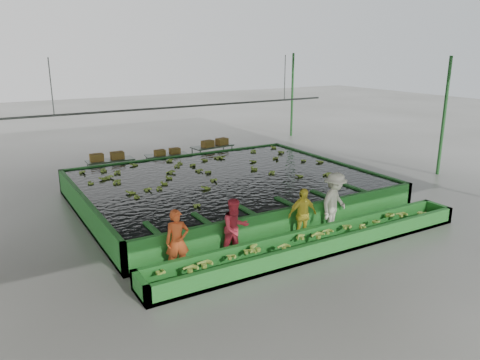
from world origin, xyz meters
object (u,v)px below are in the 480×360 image
worker_d (334,203)px  sorting_trough (317,242)px  box_stack_mid (167,155)px  box_stack_right (215,146)px  packing_table_mid (167,163)px  worker_a (177,241)px  box_stack_left (107,160)px  worker_c (302,215)px  worker_b (235,228)px  flotation_tank (226,188)px  packing_table_right (212,155)px  packing_table_left (111,170)px

worker_d → sorting_trough: bearing=-169.9°
box_stack_mid → box_stack_right: bearing=7.0°
packing_table_mid → box_stack_mid: (0.02, -0.08, 0.41)m
sorting_trough → packing_table_mid: size_ratio=5.53×
worker_a → box_stack_left: worker_a is taller
worker_c → box_stack_left: size_ratio=1.14×
box_stack_left → box_stack_right: (5.07, 0.17, 0.04)m
sorting_trough → worker_d: size_ratio=5.43×
worker_b → packing_table_mid: bearing=79.4°
box_stack_right → worker_d: bearing=-95.3°
flotation_tank → worker_c: bearing=-88.6°
worker_c → box_stack_right: (2.03, 9.25, 0.13)m
worker_d → packing_table_mid: size_ratio=1.02×
sorting_trough → box_stack_mid: 9.77m
sorting_trough → packing_table_mid: 9.84m
sorting_trough → packing_table_right: bearing=78.6°
worker_c → box_stack_mid: bearing=97.3°
sorting_trough → worker_d: bearing=32.0°
flotation_tank → box_stack_right: (2.14, 4.95, 0.45)m
box_stack_right → worker_b: bearing=-114.5°
worker_c → box_stack_left: bearing=112.9°
sorting_trough → packing_table_right: size_ratio=5.05×
sorting_trough → worker_a: bearing=167.8°
worker_a → worker_d: size_ratio=0.86×
sorting_trough → packing_table_right: packing_table_right is taller
worker_a → packing_table_right: bearing=70.8°
box_stack_mid → box_stack_right: 2.51m
sorting_trough → box_stack_right: size_ratio=7.26×
worker_a → box_stack_mid: bearing=81.9°
sorting_trough → worker_c: 0.96m
packing_table_mid → worker_b: bearing=-100.7°
flotation_tank → worker_b: size_ratio=6.22×
worker_a → box_stack_right: worker_a is taller
sorting_trough → worker_d: (1.28, 0.80, 0.67)m
sorting_trough → worker_b: (-2.08, 0.80, 0.55)m
worker_a → worker_c: 3.81m
packing_table_right → worker_c: bearing=-101.7°
worker_a → worker_c: size_ratio=1.03×
worker_d → packing_table_left: (-4.10, 9.10, -0.49)m
worker_d → worker_c: bearing=158.1°
packing_table_right → box_stack_right: box_stack_right is taller
worker_b → sorting_trough: bearing=-20.9°
packing_table_right → box_stack_right: (0.11, -0.07, 0.45)m
worker_b → box_stack_mid: 9.11m
packing_table_right → packing_table_left: bearing=-177.3°
packing_table_left → box_stack_mid: box_stack_mid is taller
box_stack_left → box_stack_right: size_ratio=0.99×
sorting_trough → packing_table_mid: bearing=92.2°
worker_b → box_stack_mid: (1.73, 8.95, 0.02)m
worker_c → box_stack_mid: 8.96m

